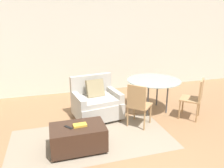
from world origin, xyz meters
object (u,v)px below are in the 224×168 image
at_px(tv_remote_primary, 68,127).
at_px(dining_table, 154,83).
at_px(dining_chair_near_left, 138,103).
at_px(book_stack, 80,125).
at_px(dining_chair_near_right, 195,96).
at_px(armchair, 96,102).
at_px(ottoman, 78,137).

xyz_separation_m(tv_remote_primary, dining_table, (2.08, 1.14, 0.24)).
bearing_deg(dining_chair_near_left, tv_remote_primary, -161.30).
bearing_deg(book_stack, tv_remote_primary, 179.93).
distance_m(tv_remote_primary, dining_chair_near_right, 2.79).
xyz_separation_m(armchair, dining_table, (1.37, 0.01, 0.33)).
distance_m(ottoman, tv_remote_primary, 0.25).
bearing_deg(dining_table, armchair, -179.74).
bearing_deg(armchair, dining_chair_near_right, -17.92).
distance_m(dining_chair_near_left, dining_chair_near_right, 1.33).
height_order(armchair, book_stack, armchair).
height_order(ottoman, dining_chair_near_right, dining_chair_near_right).
bearing_deg(dining_chair_near_left, dining_table, 45.00).
distance_m(ottoman, book_stack, 0.22).
xyz_separation_m(dining_table, dining_chair_near_left, (-0.66, -0.66, -0.16)).
xyz_separation_m(dining_table, dining_chair_near_right, (0.66, -0.66, -0.16)).
bearing_deg(dining_chair_near_right, dining_table, 135.00).
relative_size(dining_table, dining_chair_near_right, 1.38).
height_order(book_stack, dining_chair_near_left, dining_chair_near_left).
relative_size(armchair, ottoman, 1.19).
xyz_separation_m(ottoman, dining_chair_near_right, (2.60, 0.48, 0.28)).
bearing_deg(ottoman, dining_chair_near_right, 10.50).
relative_size(ottoman, dining_chair_near_left, 1.00).
xyz_separation_m(book_stack, dining_table, (1.90, 1.14, 0.23)).
distance_m(book_stack, dining_table, 2.23).
distance_m(book_stack, dining_chair_near_right, 2.61).
distance_m(armchair, ottoman, 1.28).
distance_m(book_stack, tv_remote_primary, 0.19).
bearing_deg(dining_chair_near_right, tv_remote_primary, -170.09).
xyz_separation_m(tv_remote_primary, dining_chair_near_left, (1.42, 0.48, 0.08)).
height_order(tv_remote_primary, dining_chair_near_left, dining_chair_near_left).
xyz_separation_m(armchair, dining_chair_near_right, (2.03, -0.66, 0.17)).
bearing_deg(armchair, dining_chair_near_left, -42.98).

